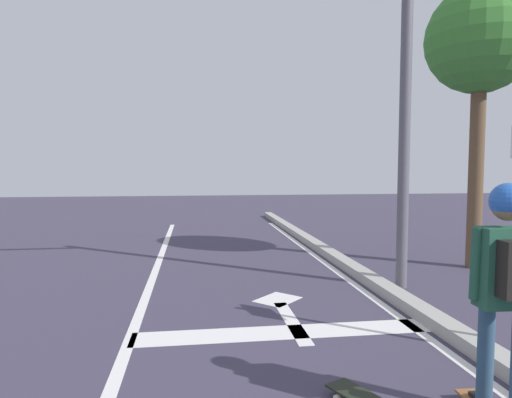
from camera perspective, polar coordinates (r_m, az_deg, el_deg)
lane_line_center at (r=4.07m, az=-17.70°, el=-21.38°), size 0.12×20.00×0.01m
lane_line_curbside at (r=4.66m, az=24.40°, el=-18.21°), size 0.12×20.00×0.01m
stop_bar at (r=4.91m, az=3.53°, el=-16.65°), size 3.16×0.40×0.01m
lane_arrow_stem at (r=5.23m, az=4.58°, el=-15.34°), size 0.16×1.40×0.01m
lane_arrow_head at (r=6.02m, az=2.79°, el=-12.70°), size 0.71×0.71×0.01m
curb_strip at (r=4.76m, az=27.08°, el=-16.92°), size 0.24×24.00×0.14m
skater at (r=3.34m, az=29.47°, el=-8.32°), size 0.44×0.60×1.57m
traffic_signal_mast at (r=6.51m, az=8.05°, el=20.65°), size 5.40×0.34×5.16m
roadside_tree at (r=8.77m, az=26.79°, el=17.37°), size 1.81×1.81×4.80m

